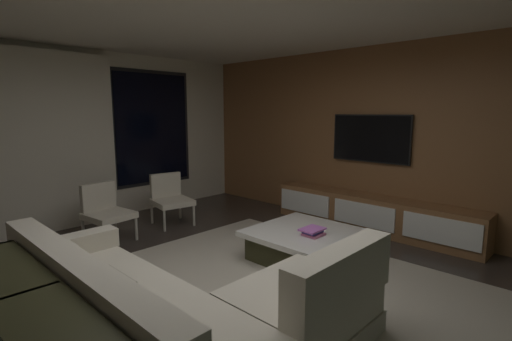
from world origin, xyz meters
TOP-DOWN VIEW (x-y plane):
  - floor at (0.00, 0.00)m, footprint 9.20×9.20m
  - back_wall_with_window at (-0.06, 3.62)m, footprint 6.60×0.30m
  - media_wall at (3.06, 0.00)m, footprint 0.12×7.80m
  - area_rug at (0.35, -0.10)m, footprint 3.20×3.80m
  - sectional_couch at (-0.83, -0.20)m, footprint 1.98×2.50m
  - coffee_table at (1.20, 0.14)m, footprint 1.16×1.16m
  - book_stack_on_coffee_table at (1.13, -0.03)m, footprint 0.28×0.22m
  - accent_chair_near_window at (0.94, 2.55)m, footprint 0.63×0.65m
  - accent_chair_by_curtain at (-0.11, 2.52)m, footprint 0.61×0.62m
  - media_console at (2.77, 0.05)m, footprint 0.46×3.10m
  - mounted_tv at (2.95, 0.25)m, footprint 0.05×1.23m

SIDE VIEW (x-z plane):
  - floor at x=0.00m, z-range 0.00..0.00m
  - area_rug at x=0.35m, z-range 0.00..0.01m
  - coffee_table at x=1.20m, z-range 0.01..0.37m
  - media_console at x=2.77m, z-range -0.01..0.51m
  - sectional_couch at x=-0.83m, z-range -0.12..0.70m
  - book_stack_on_coffee_table at x=1.13m, z-range 0.36..0.44m
  - accent_chair_near_window at x=0.94m, z-range 0.04..0.82m
  - accent_chair_by_curtain at x=-0.11m, z-range 0.04..0.82m
  - back_wall_with_window at x=-0.06m, z-range -0.01..2.69m
  - mounted_tv at x=2.95m, z-range 1.00..1.70m
  - media_wall at x=3.06m, z-range 0.00..2.70m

